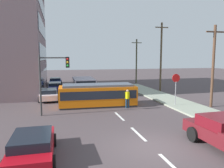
{
  "coord_description": "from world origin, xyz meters",
  "views": [
    {
      "loc": [
        -4.56,
        -9.68,
        4.52
      ],
      "look_at": [
        0.11,
        8.75,
        2.18
      ],
      "focal_mm": 34.92,
      "sensor_mm": 36.0,
      "label": 1
    }
  ],
  "objects_px": {
    "city_bus": "(84,85)",
    "parked_sedan_furthest": "(56,81)",
    "pedestrian_crossing": "(128,98)",
    "utility_pole_far": "(136,60)",
    "utility_pole_mid": "(161,56)",
    "traffic_light_mast": "(52,74)",
    "parked_sedan_mid": "(49,94)",
    "parked_sedan_far": "(55,86)",
    "parked_sedan_near": "(32,146)",
    "utility_pole_near": "(213,65)",
    "streetcar_tram": "(98,95)",
    "stop_sign": "(176,83)"
  },
  "relations": [
    {
      "from": "parked_sedan_mid",
      "to": "stop_sign",
      "type": "distance_m",
      "value": 13.02
    },
    {
      "from": "pedestrian_crossing",
      "to": "utility_pole_mid",
      "type": "height_order",
      "value": "utility_pole_mid"
    },
    {
      "from": "streetcar_tram",
      "to": "city_bus",
      "type": "bearing_deg",
      "value": 93.02
    },
    {
      "from": "pedestrian_crossing",
      "to": "utility_pole_far",
      "type": "relative_size",
      "value": 0.22
    },
    {
      "from": "parked_sedan_mid",
      "to": "utility_pole_far",
      "type": "relative_size",
      "value": 0.54
    },
    {
      "from": "utility_pole_mid",
      "to": "utility_pole_far",
      "type": "relative_size",
      "value": 1.18
    },
    {
      "from": "parked_sedan_mid",
      "to": "parked_sedan_near",
      "type": "bearing_deg",
      "value": -90.92
    },
    {
      "from": "parked_sedan_far",
      "to": "utility_pole_mid",
      "type": "bearing_deg",
      "value": -14.97
    },
    {
      "from": "city_bus",
      "to": "utility_pole_near",
      "type": "distance_m",
      "value": 15.06
    },
    {
      "from": "parked_sedan_far",
      "to": "parked_sedan_furthest",
      "type": "height_order",
      "value": "same"
    },
    {
      "from": "parked_sedan_mid",
      "to": "parked_sedan_furthest",
      "type": "bearing_deg",
      "value": 87.18
    },
    {
      "from": "pedestrian_crossing",
      "to": "parked_sedan_far",
      "type": "height_order",
      "value": "pedestrian_crossing"
    },
    {
      "from": "utility_pole_mid",
      "to": "stop_sign",
      "type": "bearing_deg",
      "value": -107.99
    },
    {
      "from": "city_bus",
      "to": "parked_sedan_mid",
      "type": "relative_size",
      "value": 1.34
    },
    {
      "from": "utility_pole_near",
      "to": "streetcar_tram",
      "type": "bearing_deg",
      "value": 163.31
    },
    {
      "from": "traffic_light_mast",
      "to": "parked_sedan_near",
      "type": "bearing_deg",
      "value": -95.99
    },
    {
      "from": "utility_pole_mid",
      "to": "utility_pole_far",
      "type": "bearing_deg",
      "value": 89.44
    },
    {
      "from": "parked_sedan_mid",
      "to": "traffic_light_mast",
      "type": "distance_m",
      "value": 6.92
    },
    {
      "from": "parked_sedan_mid",
      "to": "pedestrian_crossing",
      "type": "bearing_deg",
      "value": -38.5
    },
    {
      "from": "stop_sign",
      "to": "utility_pole_far",
      "type": "bearing_deg",
      "value": 80.85
    },
    {
      "from": "traffic_light_mast",
      "to": "utility_pole_mid",
      "type": "distance_m",
      "value": 16.36
    },
    {
      "from": "parked_sedan_near",
      "to": "parked_sedan_far",
      "type": "bearing_deg",
      "value": 87.66
    },
    {
      "from": "streetcar_tram",
      "to": "utility_pole_far",
      "type": "xyz_separation_m",
      "value": [
        9.76,
        15.84,
        2.91
      ]
    },
    {
      "from": "traffic_light_mast",
      "to": "utility_pole_mid",
      "type": "bearing_deg",
      "value": 33.17
    },
    {
      "from": "streetcar_tram",
      "to": "city_bus",
      "type": "xyz_separation_m",
      "value": [
        -0.4,
        7.53,
        0.02
      ]
    },
    {
      "from": "parked_sedan_near",
      "to": "utility_pole_far",
      "type": "height_order",
      "value": "utility_pole_far"
    },
    {
      "from": "pedestrian_crossing",
      "to": "parked_sedan_near",
      "type": "bearing_deg",
      "value": -130.63
    },
    {
      "from": "parked_sedan_far",
      "to": "streetcar_tram",
      "type": "bearing_deg",
      "value": -68.75
    },
    {
      "from": "parked_sedan_near",
      "to": "stop_sign",
      "type": "bearing_deg",
      "value": 34.02
    },
    {
      "from": "streetcar_tram",
      "to": "traffic_light_mast",
      "type": "xyz_separation_m",
      "value": [
        -3.98,
        -2.41,
        2.21
      ]
    },
    {
      "from": "parked_sedan_near",
      "to": "parked_sedan_mid",
      "type": "relative_size",
      "value": 1.03
    },
    {
      "from": "traffic_light_mast",
      "to": "streetcar_tram",
      "type": "bearing_deg",
      "value": 31.17
    },
    {
      "from": "stop_sign",
      "to": "utility_pole_mid",
      "type": "height_order",
      "value": "utility_pole_mid"
    },
    {
      "from": "stop_sign",
      "to": "traffic_light_mast",
      "type": "bearing_deg",
      "value": -178.41
    },
    {
      "from": "parked_sedan_far",
      "to": "traffic_light_mast",
      "type": "bearing_deg",
      "value": -90.14
    },
    {
      "from": "city_bus",
      "to": "parked_sedan_far",
      "type": "xyz_separation_m",
      "value": [
        -3.55,
        2.62,
        -0.46
      ]
    },
    {
      "from": "parked_sedan_mid",
      "to": "traffic_light_mast",
      "type": "bearing_deg",
      "value": -84.89
    },
    {
      "from": "parked_sedan_furthest",
      "to": "utility_pole_near",
      "type": "relative_size",
      "value": 0.6
    },
    {
      "from": "city_bus",
      "to": "pedestrian_crossing",
      "type": "bearing_deg",
      "value": -72.84
    },
    {
      "from": "parked_sedan_furthest",
      "to": "stop_sign",
      "type": "relative_size",
      "value": 1.52
    },
    {
      "from": "streetcar_tram",
      "to": "utility_pole_near",
      "type": "height_order",
      "value": "utility_pole_near"
    },
    {
      "from": "parked_sedan_near",
      "to": "streetcar_tram",
      "type": "bearing_deg",
      "value": 64.4
    },
    {
      "from": "traffic_light_mast",
      "to": "parked_sedan_furthest",
      "type": "bearing_deg",
      "value": 89.78
    },
    {
      "from": "utility_pole_near",
      "to": "utility_pole_mid",
      "type": "relative_size",
      "value": 0.82
    },
    {
      "from": "parked_sedan_near",
      "to": "utility_pole_far",
      "type": "xyz_separation_m",
      "value": [
        14.53,
        25.8,
        3.35
      ]
    },
    {
      "from": "streetcar_tram",
      "to": "pedestrian_crossing",
      "type": "height_order",
      "value": "streetcar_tram"
    },
    {
      "from": "city_bus",
      "to": "parked_sedan_furthest",
      "type": "bearing_deg",
      "value": 110.21
    },
    {
      "from": "parked_sedan_mid",
      "to": "parked_sedan_far",
      "type": "height_order",
      "value": "same"
    },
    {
      "from": "pedestrian_crossing",
      "to": "utility_pole_far",
      "type": "xyz_separation_m",
      "value": [
        7.34,
        17.42,
        3.03
      ]
    },
    {
      "from": "city_bus",
      "to": "utility_pole_far",
      "type": "relative_size",
      "value": 0.72
    }
  ]
}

